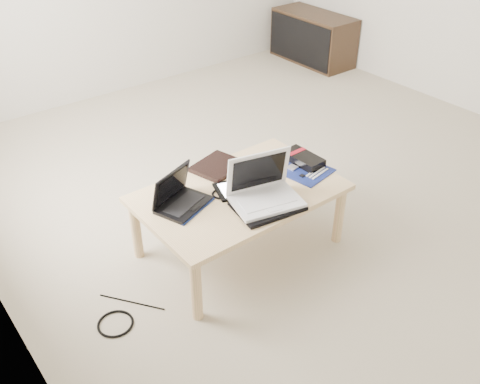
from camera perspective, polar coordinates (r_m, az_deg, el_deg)
ground at (r=3.89m, az=3.79°, el=2.48°), size 4.00×4.00×0.00m
coffee_table at (r=2.95m, az=-0.05°, el=-0.66°), size 1.10×0.70×0.40m
media_cabinet at (r=5.88m, az=7.75°, el=15.98°), size 0.41×0.90×0.50m
book at (r=3.12m, az=-2.41°, el=2.76°), size 0.32×0.29×0.03m
netbook at (r=2.80m, az=-6.42°, el=-0.68°), size 0.33×0.29×0.20m
tablet at (r=2.93m, az=-0.24°, el=0.37°), size 0.28×0.25×0.01m
remote at (r=3.03m, az=2.13°, el=1.73°), size 0.08×0.21×0.02m
neoprene_sleeve at (r=2.79m, az=2.95°, el=-1.49°), size 0.38×0.30×0.02m
white_laptop at (r=2.79m, az=2.54°, el=0.12°), size 0.40×0.33×0.26m
motherboard at (r=3.13m, az=6.59°, el=2.48°), size 0.31×0.36×0.01m
gpu_box at (r=3.18m, az=6.75°, el=3.52°), size 0.13×0.25×0.06m
cable_coil at (r=2.89m, az=-2.10°, el=-0.20°), size 0.11×0.11×0.01m
floor_cable_coil at (r=2.79m, az=-13.14°, el=-13.52°), size 0.21×0.21×0.01m
floor_cable_trail at (r=2.88m, az=-11.46°, el=-11.43°), size 0.22×0.30×0.01m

